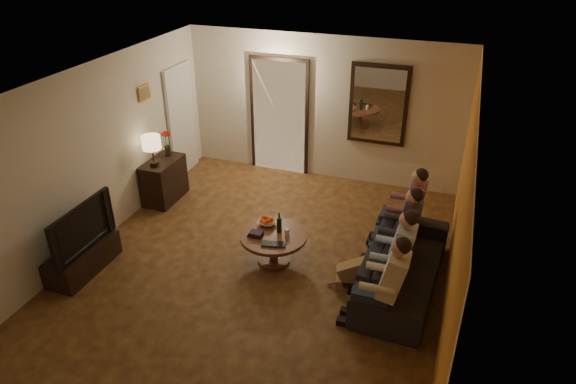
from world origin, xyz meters
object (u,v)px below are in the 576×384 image
(dog, at_px, (356,270))
(wine_bottle, at_px, (279,222))
(person_c, at_px, (402,234))
(coffee_table, at_px, (274,248))
(sofa, at_px, (404,265))
(tv_stand, at_px, (83,259))
(tv, at_px, (76,227))
(person_d, at_px, (408,212))
(table_lamp, at_px, (152,151))
(bowl, at_px, (267,223))
(dresser, at_px, (164,180))
(person_a, at_px, (386,288))
(laptop, at_px, (273,246))
(person_b, at_px, (395,259))

(dog, bearing_deg, wine_bottle, 152.90)
(person_c, xyz_separation_m, coffee_table, (-1.69, -0.37, -0.38))
(sofa, height_order, person_c, person_c)
(dog, bearing_deg, coffee_table, 158.02)
(person_c, bearing_deg, tv_stand, -160.99)
(tv, height_order, person_d, person_d)
(tv_stand, bearing_deg, wine_bottle, 24.92)
(table_lamp, xyz_separation_m, coffee_table, (2.40, -0.88, -0.77))
(bowl, bearing_deg, dresser, 158.43)
(wine_bottle, bearing_deg, person_d, 27.98)
(dresser, relative_size, person_a, 0.68)
(table_lamp, distance_m, person_d, 4.11)
(tv, bearing_deg, sofa, -75.18)
(coffee_table, bearing_deg, laptop, -70.35)
(dresser, distance_m, table_lamp, 0.67)
(wine_bottle, bearing_deg, sofa, -1.01)
(person_a, bearing_deg, person_b, 90.00)
(person_a, relative_size, coffee_table, 1.29)
(tv, distance_m, person_b, 4.17)
(coffee_table, xyz_separation_m, laptop, (0.10, -0.28, 0.24))
(person_b, height_order, person_c, same)
(sofa, xyz_separation_m, coffee_table, (-1.79, -0.07, -0.10))
(laptop, bearing_deg, bowl, 106.31)
(person_c, relative_size, laptop, 3.65)
(dresser, distance_m, sofa, 4.31)
(table_lamp, relative_size, tv, 0.46)
(person_a, height_order, laptop, person_a)
(bowl, bearing_deg, person_a, -29.37)
(sofa, bearing_deg, coffee_table, 95.60)
(dog, bearing_deg, person_d, 55.15)
(table_lamp, distance_m, laptop, 2.81)
(table_lamp, bearing_deg, laptop, -24.84)
(coffee_table, xyz_separation_m, wine_bottle, (0.05, 0.10, 0.38))
(tv_stand, height_order, dog, dog)
(dresser, bearing_deg, sofa, -13.80)
(wine_bottle, bearing_deg, dog, -14.42)
(coffee_table, bearing_deg, wine_bottle, 63.43)
(person_b, xyz_separation_m, wine_bottle, (-1.64, 0.33, 0.01))
(dresser, bearing_deg, person_a, -25.26)
(coffee_table, relative_size, wine_bottle, 3.01)
(table_lamp, xyz_separation_m, person_b, (4.09, -1.11, -0.39))
(tv, relative_size, person_c, 0.97)
(person_b, distance_m, wine_bottle, 1.67)
(dresser, height_order, person_a, person_a)
(person_a, relative_size, wine_bottle, 3.87)
(sofa, distance_m, person_d, 0.95)
(wine_bottle, bearing_deg, dresser, 157.85)
(tv, distance_m, wine_bottle, 2.70)
(person_b, relative_size, bowl, 4.63)
(person_b, bearing_deg, table_lamp, 164.83)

